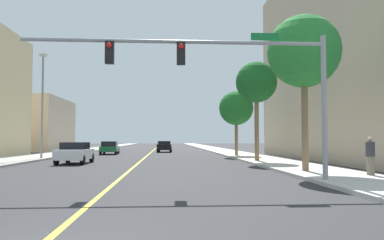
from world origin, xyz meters
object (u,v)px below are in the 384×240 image
object	(u,v)px
traffic_signal_mast	(226,69)
car_yellow	(75,149)
palm_far	(236,108)
pedestrian	(370,156)
street_lamp	(42,100)
palm_mid	(256,83)
palm_near	(304,52)
car_black	(165,146)
car_white	(75,153)
car_green	(110,148)

from	to	relation	value
traffic_signal_mast	car_yellow	bearing A→B (deg)	116.65
palm_far	pedestrian	size ratio (longest dim) A/B	3.76
street_lamp	palm_mid	world-z (taller)	street_lamp
palm_far	traffic_signal_mast	bearing A→B (deg)	-101.38
street_lamp	palm_near	size ratio (longest dim) A/B	1.11
traffic_signal_mast	car_black	xyz separation A→B (m)	(-2.51, 34.83, -3.61)
car_white	palm_mid	bearing A→B (deg)	3.58
car_white	pedestrian	size ratio (longest dim) A/B	2.36
palm_near	car_white	distance (m)	16.30
car_green	pedestrian	bearing A→B (deg)	-63.02
palm_mid	car_green	world-z (taller)	palm_mid
street_lamp	palm_mid	distance (m)	17.17
traffic_signal_mast	car_black	bearing A→B (deg)	94.11
car_yellow	car_black	distance (m)	16.10
street_lamp	car_green	world-z (taller)	street_lamp
palm_near	street_lamp	bearing A→B (deg)	141.68
palm_mid	car_green	bearing A→B (deg)	129.71
traffic_signal_mast	palm_near	bearing A→B (deg)	41.85
street_lamp	car_yellow	distance (m)	5.68
palm_far	car_black	world-z (taller)	palm_far
traffic_signal_mast	palm_mid	xyz separation A→B (m)	(4.25, 12.94, 1.39)
traffic_signal_mast	car_yellow	world-z (taller)	traffic_signal_mast
palm_far	car_white	bearing A→B (deg)	-143.68
traffic_signal_mast	car_white	size ratio (longest dim) A/B	2.98
palm_far	car_yellow	world-z (taller)	palm_far
car_black	pedestrian	xyz separation A→B (m)	(9.02, -33.13, 0.21)
street_lamp	car_white	xyz separation A→B (m)	(3.84, -4.97, -4.07)
street_lamp	palm_far	distance (m)	17.31
palm_near	car_black	distance (m)	32.01
pedestrian	car_white	bearing A→B (deg)	56.97
car_yellow	car_white	distance (m)	8.69
street_lamp	traffic_signal_mast	bearing A→B (deg)	-54.63
palm_mid	car_white	size ratio (longest dim) A/B	1.86
car_yellow	car_black	bearing A→B (deg)	-121.85
palm_near	car_yellow	world-z (taller)	palm_near
pedestrian	palm_near	bearing A→B (deg)	42.81
traffic_signal_mast	street_lamp	xyz separation A→B (m)	(-12.32, 17.35, 0.46)
traffic_signal_mast	car_yellow	xyz separation A→B (m)	(-10.46, 20.84, -3.61)
palm_near	car_white	size ratio (longest dim) A/B	1.99
traffic_signal_mast	car_white	xyz separation A→B (m)	(-8.47, 12.38, -3.61)
car_green	pedestrian	distance (m)	30.50
car_green	car_white	bearing A→B (deg)	-92.44
traffic_signal_mast	car_green	xyz separation A→B (m)	(-8.48, 28.27, -3.61)
street_lamp	palm_mid	size ratio (longest dim) A/B	1.18
car_green	palm_near	bearing A→B (deg)	-64.24
car_white	palm_near	bearing A→B (deg)	-31.63
palm_near	car_green	bearing A→B (deg)	118.22
palm_far	car_green	bearing A→B (deg)	153.47
traffic_signal_mast	car_black	world-z (taller)	traffic_signal_mast
palm_near	car_yellow	size ratio (longest dim) A/B	1.93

